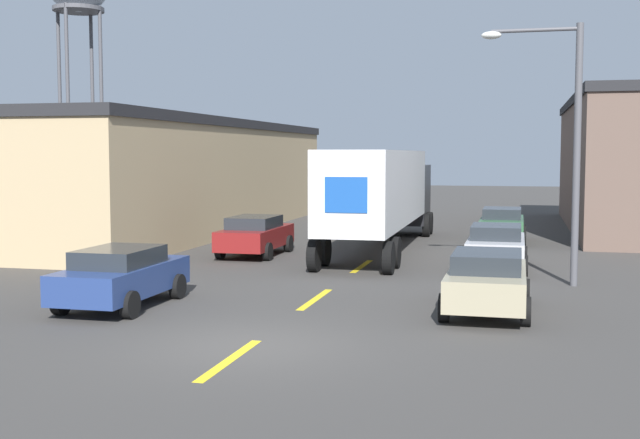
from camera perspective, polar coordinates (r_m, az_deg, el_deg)
ground_plane at (r=15.66m, az=-5.02°, el=-8.94°), size 160.00×160.00×0.00m
road_centerline at (r=20.44m, az=-0.34°, el=-5.69°), size 0.20×15.35×0.01m
warehouse_left at (r=40.39m, az=-14.19°, el=3.06°), size 13.65×26.35×5.27m
semi_truck at (r=30.88m, az=4.50°, el=2.10°), size 2.81×14.68×3.81m
parked_car_left_near at (r=19.93m, az=-13.94°, el=-3.87°), size 1.96×4.15×1.44m
parked_car_right_mid at (r=26.14m, az=12.42°, el=-1.84°), size 1.96×4.15×1.44m
parked_car_left_far at (r=29.14m, az=-4.63°, el=-1.08°), size 1.96×4.15×1.44m
parked_car_right_near at (r=18.99m, az=11.80°, el=-4.26°), size 1.96×4.15×1.44m
parked_car_right_far at (r=34.31m, az=12.81°, el=-0.31°), size 1.96×4.15×1.44m
street_lamp at (r=23.29m, az=16.96°, el=5.94°), size 2.75×0.32×7.25m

